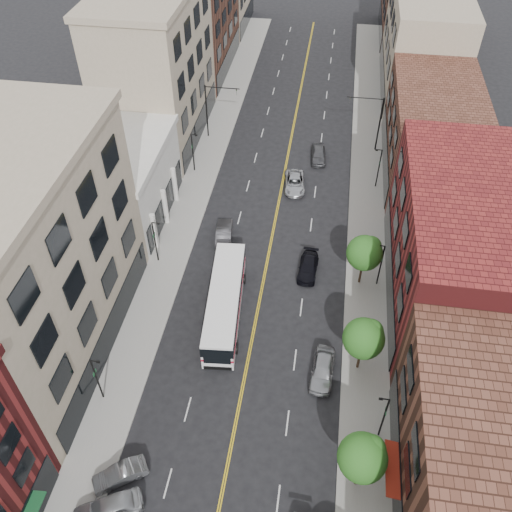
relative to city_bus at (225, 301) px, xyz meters
The scene contains 29 objects.
sidewalk_left 18.45m from the city_bus, 112.86° to the left, with size 4.00×110.00×0.15m, color gray.
sidewalk_right 21.33m from the city_bus, 52.76° to the left, with size 4.00×110.00×0.15m, color gray.
bldg_l_tanoffice 16.63m from the city_bus, 160.25° to the right, with size 10.00×22.00×18.00m, color gray.
bldg_l_white 19.27m from the city_bus, 137.56° to the left, with size 10.00×14.00×8.00m, color silver.
bldg_l_far_a 33.85m from the city_bus, 115.29° to the left, with size 10.00×20.00×18.00m, color gray.
bldg_l_far_b 52.19m from the city_bus, 105.81° to the left, with size 10.00×20.00×15.00m, color #512C20.
bldg_r_mid 21.14m from the city_bus, 16.61° to the left, with size 10.00×22.00×12.00m, color maroon.
bldg_r_far_a 33.60m from the city_bus, 53.58° to the left, with size 10.00×20.00×10.00m, color #512C20.
bldg_r_far_b 52.13m from the city_bus, 67.49° to the left, with size 10.00×22.00×14.00m, color gray.
bldg_r_far_c 70.86m from the city_bus, 73.70° to the left, with size 10.00×18.00×11.00m, color #512C20.
tree_r_1 18.74m from the city_bus, 48.82° to the right, with size 3.40×3.40×5.59m.
tree_r_2 13.09m from the city_bus, 18.10° to the right, with size 3.40×3.40×5.59m.
tree_r_3 13.83m from the city_bus, 26.07° to the left, with size 3.40×3.40×5.59m.
lamp_l_1 12.97m from the city_bus, 128.75° to the right, with size 0.81×0.55×5.05m.
lamp_l_2 10.08m from the city_bus, 143.78° to the left, with size 0.81×0.55×5.05m.
lamp_l_3 23.39m from the city_bus, 110.25° to the left, with size 0.81×0.55×5.05m.
lamp_r_1 17.14m from the city_bus, 36.10° to the right, with size 0.81×0.55×5.05m.
lamp_r_2 15.07m from the city_bus, 23.21° to the left, with size 0.81×0.55×5.05m.
lamp_r_3 25.94m from the city_bus, 57.78° to the left, with size 0.81×0.55×5.05m.
signal_mast_left 30.95m from the city_bus, 103.89° to the left, with size 4.49×0.18×7.20m.
signal_mast_right 32.80m from the city_bus, 66.31° to the left, with size 4.49×0.18×7.20m.
city_bus is the anchor object (origin of this frame).
car_angle_a 19.27m from the city_bus, 103.63° to the right, with size 1.92×4.78×1.63m, color #999CA0.
car_angle_b 16.90m from the city_bus, 105.61° to the right, with size 1.37×3.92×1.29m, color #939699.
car_parked_far 10.70m from the city_bus, 29.63° to the right, with size 1.88×4.66×1.59m, color gray.
car_lane_behind 10.67m from the city_bus, 101.69° to the left, with size 1.62×4.64×1.53m, color #434347.
car_lane_a 9.81m from the city_bus, 43.35° to the left, with size 1.82×4.49×1.30m, color black.
car_lane_b 20.92m from the city_bus, 77.94° to the left, with size 2.33×5.04×1.40m, color #AFB1B7.
car_lane_c 27.59m from the city_bus, 75.85° to the left, with size 1.78×4.41×1.50m, color #45464A.
Camera 1 is at (4.77, -13.46, 38.80)m, focal length 38.00 mm.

